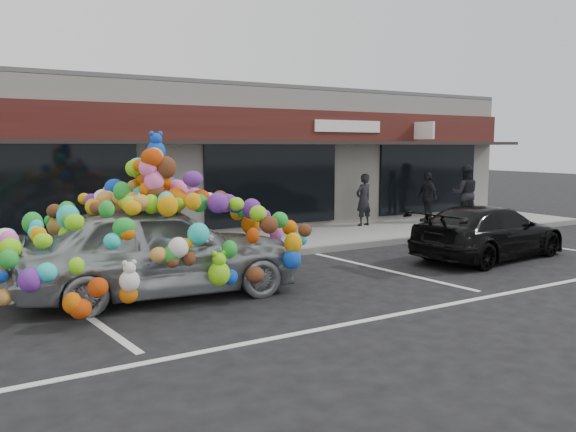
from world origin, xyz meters
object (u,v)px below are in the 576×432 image
toy_car (160,239)px  black_sedan (489,232)px  pedestrian_c (427,197)px  pedestrian_b (465,193)px  pedestrian_a (364,200)px

toy_car → black_sedan: size_ratio=1.23×
toy_car → pedestrian_c: size_ratio=3.28×
toy_car → pedestrian_b: size_ratio=2.88×
toy_car → pedestrian_a: size_ratio=3.28×
pedestrian_a → black_sedan: bearing=78.8°
black_sedan → toy_car: bearing=78.8°
black_sedan → pedestrian_b: (3.58, 4.03, 0.44)m
black_sedan → pedestrian_c: size_ratio=2.66×
toy_car → black_sedan: bearing=-88.3°
black_sedan → pedestrian_c: bearing=-35.1°
pedestrian_b → pedestrian_c: bearing=9.3°
pedestrian_a → pedestrian_b: (3.41, -0.84, 0.11)m
pedestrian_a → pedestrian_b: size_ratio=0.88×
pedestrian_b → pedestrian_c: pedestrian_b is taller
black_sedan → pedestrian_a: pedestrian_a is taller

